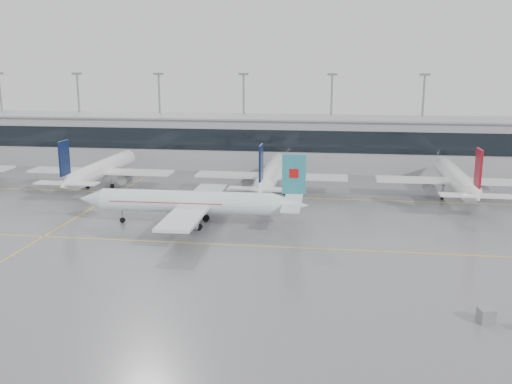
# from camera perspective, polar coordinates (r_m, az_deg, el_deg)

# --- Properties ---
(ground) EXTENTS (320.00, 320.00, 0.00)m
(ground) POSITION_cam_1_polar(r_m,az_deg,el_deg) (80.34, -1.19, -5.36)
(ground) COLOR slate
(ground) RESTS_ON ground
(taxi_line_main) EXTENTS (120.00, 0.25, 0.01)m
(taxi_line_main) POSITION_cam_1_polar(r_m,az_deg,el_deg) (80.34, -1.19, -5.36)
(taxi_line_main) COLOR yellow
(taxi_line_main) RESTS_ON ground
(taxi_line_north) EXTENTS (120.00, 0.25, 0.01)m
(taxi_line_north) POSITION_cam_1_polar(r_m,az_deg,el_deg) (108.98, 1.32, -0.49)
(taxi_line_north) COLOR yellow
(taxi_line_north) RESTS_ON ground
(taxi_line_cross) EXTENTS (0.25, 60.00, 0.01)m
(taxi_line_cross) POSITION_cam_1_polar(r_m,az_deg,el_deg) (102.84, -16.56, -1.83)
(taxi_line_cross) COLOR yellow
(taxi_line_cross) RESTS_ON ground
(terminal) EXTENTS (180.00, 15.00, 12.00)m
(terminal) POSITION_cam_1_polar(r_m,az_deg,el_deg) (139.21, 2.87, 4.92)
(terminal) COLOR #949497
(terminal) RESTS_ON ground
(terminal_glass) EXTENTS (180.00, 0.20, 5.00)m
(terminal_glass) POSITION_cam_1_polar(r_m,az_deg,el_deg) (131.55, 2.58, 5.12)
(terminal_glass) COLOR black
(terminal_glass) RESTS_ON ground
(terminal_roof) EXTENTS (182.00, 16.00, 0.40)m
(terminal_roof) POSITION_cam_1_polar(r_m,az_deg,el_deg) (138.50, 2.90, 7.46)
(terminal_roof) COLOR gray
(terminal_roof) RESTS_ON ground
(light_masts) EXTENTS (156.40, 1.00, 22.60)m
(light_masts) POSITION_cam_1_polar(r_m,az_deg,el_deg) (144.35, 3.12, 8.13)
(light_masts) COLOR gray
(light_masts) RESTS_ON ground
(air_canada_jet) EXTENTS (36.80, 29.48, 11.63)m
(air_canada_jet) POSITION_cam_1_polar(r_m,az_deg,el_deg) (89.56, -6.17, -1.07)
(air_canada_jet) COLOR white
(air_canada_jet) RESTS_ON ground
(parked_jet_b) EXTENTS (29.64, 36.96, 11.72)m
(parked_jet_b) POSITION_cam_1_polar(r_m,az_deg,el_deg) (120.74, -15.21, 2.17)
(parked_jet_b) COLOR white
(parked_jet_b) RESTS_ON ground
(parked_jet_c) EXTENTS (29.64, 36.96, 11.72)m
(parked_jet_c) POSITION_cam_1_polar(r_m,az_deg,el_deg) (111.78, 1.55, 1.79)
(parked_jet_c) COLOR white
(parked_jet_c) RESTS_ON ground
(parked_jet_d) EXTENTS (29.64, 36.96, 11.72)m
(parked_jet_d) POSITION_cam_1_polar(r_m,az_deg,el_deg) (113.41, 19.41, 1.22)
(parked_jet_d) COLOR white
(parked_jet_d) RESTS_ON ground
(gse_unit) EXTENTS (1.74, 1.66, 1.45)m
(gse_unit) POSITION_cam_1_polar(r_m,az_deg,el_deg) (61.70, 22.01, -11.39)
(gse_unit) COLOR gray
(gse_unit) RESTS_ON ground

